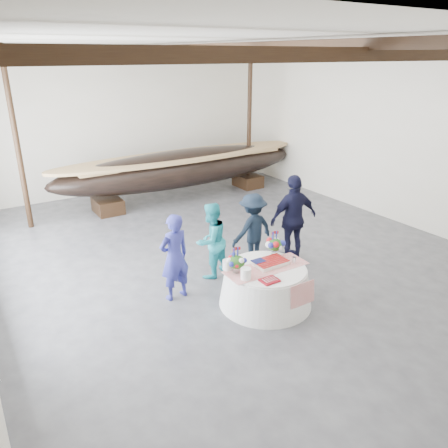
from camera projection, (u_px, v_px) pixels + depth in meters
floor at (225, 251)px, 10.07m from camera, size 10.00×12.00×0.01m
wall_back at (125, 121)px, 13.97m from camera, size 10.00×0.02×4.50m
wall_right at (382, 134)px, 11.74m from camera, size 0.02×12.00×4.50m
ceiling at (226, 40)px, 8.43m from camera, size 10.00×12.00×0.01m
pavilion_structure at (207, 67)px, 9.18m from camera, size 9.80×11.76×4.50m
longboat_display at (183, 168)px, 13.42m from camera, size 8.17×1.63×1.53m
banquet_table at (266, 286)px, 7.86m from camera, size 1.68×1.68×0.72m
tabletop_items at (258, 258)px, 7.77m from camera, size 1.56×1.04×0.40m
guest_woman_blue at (174, 257)px, 7.89m from camera, size 0.65×0.47×1.65m
guest_woman_teal at (211, 240)px, 8.71m from camera, size 0.90×0.79×1.56m
guest_man_left at (253, 229)px, 9.24m from camera, size 1.07×0.68×1.58m
guest_man_right at (293, 218)px, 9.36m from camera, size 1.17×0.58×1.92m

